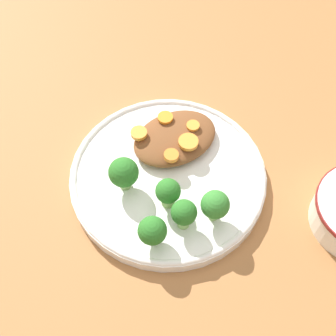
# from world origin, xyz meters

# --- Properties ---
(ground_plane) EXTENTS (4.00, 4.00, 0.00)m
(ground_plane) POSITION_xyz_m (0.00, 0.00, 0.00)
(ground_plane) COLOR #9E6638
(plate) EXTENTS (0.27, 0.27, 0.02)m
(plate) POSITION_xyz_m (0.00, 0.00, 0.01)
(plate) COLOR white
(plate) RESTS_ON ground_plane
(stew_mound) EXTENTS (0.13, 0.09, 0.02)m
(stew_mound) POSITION_xyz_m (0.04, 0.04, 0.03)
(stew_mound) COLOR brown
(stew_mound) RESTS_ON plate
(broccoli_floret_0) EXTENTS (0.03, 0.03, 0.05)m
(broccoli_floret_0) POSITION_xyz_m (-0.02, -0.04, 0.05)
(broccoli_floret_0) COLOR #759E51
(broccoli_floret_0) RESTS_ON plate
(broccoli_floret_1) EXTENTS (0.03, 0.03, 0.05)m
(broccoli_floret_1) POSITION_xyz_m (-0.02, -0.08, 0.05)
(broccoli_floret_1) COLOR #7FA85B
(broccoli_floret_1) RESTS_ON plate
(broccoli_floret_2) EXTENTS (0.04, 0.04, 0.05)m
(broccoli_floret_2) POSITION_xyz_m (0.02, -0.09, 0.05)
(broccoli_floret_2) COLOR #7FA85B
(broccoli_floret_2) RESTS_ON plate
(broccoli_floret_3) EXTENTS (0.04, 0.04, 0.05)m
(broccoli_floret_3) POSITION_xyz_m (-0.07, -0.08, 0.05)
(broccoli_floret_3) COLOR #7FA85B
(broccoli_floret_3) RESTS_ON plate
(broccoli_floret_4) EXTENTS (0.04, 0.04, 0.05)m
(broccoli_floret_4) POSITION_xyz_m (-0.06, 0.01, 0.05)
(broccoli_floret_4) COLOR #7FA85B
(broccoli_floret_4) RESTS_ON plate
(carrot_slice_0) EXTENTS (0.02, 0.02, 0.00)m
(carrot_slice_0) POSITION_xyz_m (0.04, 0.07, 0.04)
(carrot_slice_0) COLOR orange
(carrot_slice_0) RESTS_ON stew_mound
(carrot_slice_1) EXTENTS (0.03, 0.03, 0.01)m
(carrot_slice_1) POSITION_xyz_m (0.04, 0.02, 0.04)
(carrot_slice_1) COLOR orange
(carrot_slice_1) RESTS_ON stew_mound
(carrot_slice_2) EXTENTS (0.02, 0.02, 0.01)m
(carrot_slice_2) POSITION_xyz_m (0.01, 0.01, 0.04)
(carrot_slice_2) COLOR orange
(carrot_slice_2) RESTS_ON stew_mound
(carrot_slice_3) EXTENTS (0.02, 0.02, 0.00)m
(carrot_slice_3) POSITION_xyz_m (0.06, 0.04, 0.04)
(carrot_slice_3) COLOR orange
(carrot_slice_3) RESTS_ON stew_mound
(carrot_slice_4) EXTENTS (0.02, 0.02, 0.01)m
(carrot_slice_4) POSITION_xyz_m (-0.01, 0.06, 0.04)
(carrot_slice_4) COLOR orange
(carrot_slice_4) RESTS_ON stew_mound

